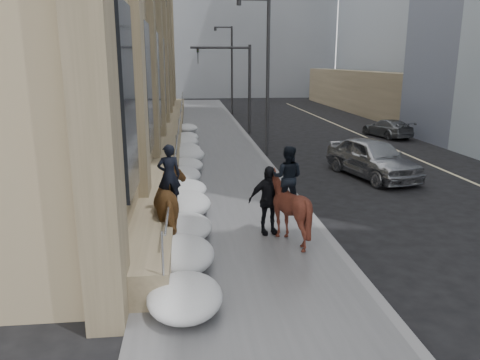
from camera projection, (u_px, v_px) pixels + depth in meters
name	position (u px, v px, depth m)	size (l,w,h in m)	color
ground	(243.00, 269.00, 11.39)	(140.00, 140.00, 0.00)	black
sidewalk	(218.00, 173.00, 21.01)	(5.00, 80.00, 0.12)	#505053
curb	(275.00, 171.00, 21.29)	(0.24, 80.00, 0.12)	slate
lane_line	(439.00, 168.00, 22.13)	(0.15, 70.00, 0.01)	#BFB78C
bg_building_far	(157.00, 30.00, 77.64)	(24.00, 12.00, 20.00)	gray
streetlight_mid	(265.00, 68.00, 24.04)	(1.71, 0.24, 8.00)	#2D2D30
streetlight_far	(230.00, 65.00, 43.30)	(1.71, 0.24, 8.00)	#2D2D30
traffic_signal	(236.00, 75.00, 31.81)	(4.10, 0.22, 6.00)	#2D2D30
snow_bank	(185.00, 174.00, 18.93)	(1.70, 18.10, 0.76)	silver
mounted_horse_left	(174.00, 203.00, 12.74)	(1.44, 2.48, 2.65)	#533519
mounted_horse_right	(287.00, 203.00, 12.71)	(2.01, 2.12, 2.60)	#3E1A11
pedestrian	(268.00, 200.00, 13.22)	(1.16, 0.48, 1.98)	black
car_silver	(372.00, 158.00, 20.25)	(2.04, 5.06, 1.72)	#95979C
car_grey	(387.00, 128.00, 31.10)	(1.66, 4.08, 1.18)	#53565A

